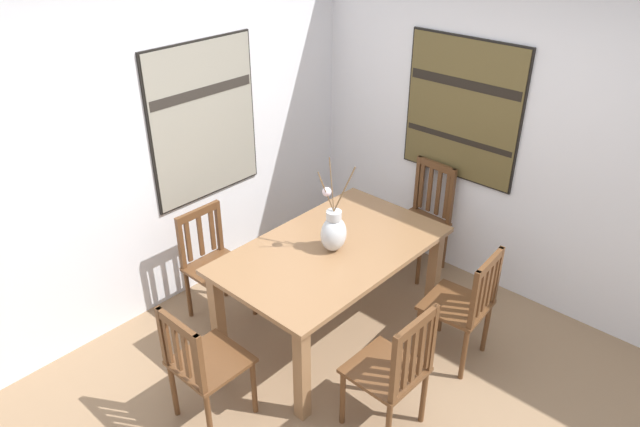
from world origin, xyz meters
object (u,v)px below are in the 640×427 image
Objects in this scene: chair_3 at (203,363)px; chair_4 at (394,369)px; chair_2 at (464,304)px; painting_on_side_wall at (462,110)px; chair_1 at (423,216)px; painting_on_back_wall at (204,121)px; chair_0 at (214,263)px; centerpiece_vase at (333,231)px; dining_table at (332,261)px.

chair_4 is (0.73, -0.90, 0.02)m from chair_3.
chair_2 is 0.79× the size of painting_on_side_wall.
chair_1 is at bearing 28.71° from chair_4.
chair_3 is at bearing -131.10° from painting_on_back_wall.
chair_0 is 1.71m from chair_4.
painting_on_back_wall is at bearing 93.40° from centerpiece_vase.
chair_2 is at bearing -76.83° from painting_on_back_wall.
chair_0 is 1.84m from chair_1.
dining_table is 1.47m from painting_on_back_wall.
centerpiece_vase reaches higher than chair_3.
painting_on_back_wall reaches higher than chair_4.
chair_0 is at bearing 152.70° from painting_on_side_wall.
chair_2 reaches higher than chair_0.
painting_on_back_wall is (-0.08, 1.28, 0.50)m from centerpiece_vase.
chair_1 is at bearing 0.08° from chair_3.
centerpiece_vase is (-0.01, -0.02, 0.26)m from dining_table.
dining_table is at bearing -179.06° from chair_1.
painting_on_side_wall reaches higher than chair_1.
chair_4 is 2.36m from painting_on_back_wall.
chair_4 reaches higher than dining_table.
chair_1 is 1.10× the size of chair_3.
chair_4 is (-0.44, -0.89, -0.16)m from dining_table.
painting_on_back_wall reaches higher than chair_3.
chair_0 is at bearing 47.93° from chair_3.
chair_0 is (-0.43, 0.84, -0.44)m from centerpiece_vase.
dining_table is 1.33× the size of painting_on_back_wall.
chair_3 is 2.76m from painting_on_side_wall.
dining_table is at bearing 115.15° from chair_2.
chair_0 is at bearing 116.97° from centerpiece_vase.
painting_on_back_wall is 2.04m from painting_on_side_wall.
painting_on_back_wall is (-0.09, 1.25, 0.77)m from dining_table.
chair_3 is at bearing 150.70° from chair_2.
painting_on_side_wall is at bearing -27.30° from chair_0.
painting_on_side_wall is at bearing -38.91° from chair_1.
chair_3 is 0.71× the size of painting_on_back_wall.
centerpiece_vase is at bearing -86.60° from painting_on_back_wall.
chair_2 is 0.73× the size of painting_on_back_wall.
chair_2 is 0.85m from chair_4.
chair_3 is at bearing 179.19° from dining_table.
dining_table is at bearing 174.67° from painting_on_side_wall.
chair_3 is (-1.17, 0.02, -0.18)m from dining_table.
chair_1 is 0.78× the size of painting_on_back_wall.
chair_3 is 0.76× the size of painting_on_side_wall.
chair_2 is 0.96× the size of chair_4.
chair_2 is at bearing -143.47° from painting_on_side_wall.
chair_0 reaches higher than dining_table.
painting_on_back_wall reaches higher than centerpiece_vase.
chair_2 is at bearing -63.58° from centerpiece_vase.
centerpiece_vase reaches higher than dining_table.
painting_on_side_wall is (0.19, -0.15, 0.95)m from chair_1.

